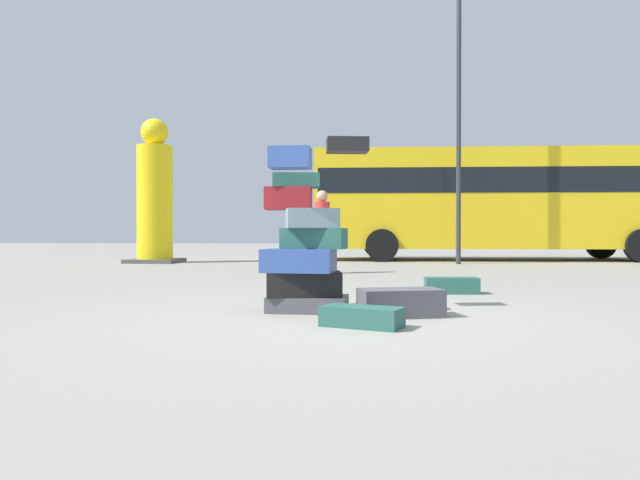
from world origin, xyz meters
The scene contains 10 objects.
ground_plane centered at (0.00, 0.00, 0.00)m, with size 80.00×80.00×0.00m, color gray.
suitcase_tower centered at (-0.31, 0.34, 0.64)m, with size 1.06×0.78×1.72m.
suitcase_navy_left_side centered at (-0.44, 1.67, 0.09)m, with size 0.61×0.36×0.19m, color #334F99.
suitcase_teal_foreground_near centered at (1.40, 2.17, 0.10)m, with size 0.67×0.30×0.20m, color #26594C.
suitcase_teal_right_side centered at (0.26, -0.56, 0.08)m, with size 0.66×0.30×0.17m, color #26594C.
suitcase_charcoal_behind_tower centered at (0.61, 0.05, 0.13)m, with size 0.75×0.37×0.26m, color #4C4C51.
person_bearded_onlooker centered at (-0.53, 5.73, 0.95)m, with size 0.30×0.33×1.60m.
yellow_dummy_statue centered at (-5.28, 9.55, 1.70)m, with size 1.31×1.31×3.83m.
parked_bus centered at (4.21, 11.81, 1.84)m, with size 10.75×2.93×3.15m.
lamp_post centered at (2.67, 9.45, 4.58)m, with size 0.36×0.36×7.17m.
Camera 1 is at (0.27, -5.25, 0.76)m, focal length 32.02 mm.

